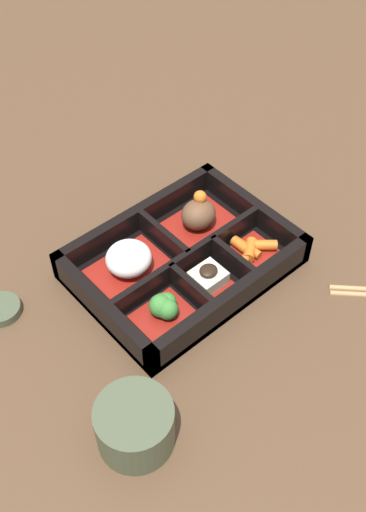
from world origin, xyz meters
The scene contains 10 objects.
ground_plane centered at (0.00, 0.00, 0.00)m, with size 3.00×3.00×0.00m, color #4C3523.
bento_base centered at (0.00, 0.00, 0.01)m, with size 0.27×0.20×0.01m.
bento_rim centered at (0.00, 0.00, 0.02)m, with size 0.27×0.20×0.04m.
bowl_rice centered at (-0.06, 0.04, 0.03)m, with size 0.10×0.07×0.04m.
bowl_stew centered at (0.06, 0.04, 0.03)m, with size 0.10×0.07×0.06m.
bowl_greens centered at (-0.07, -0.05, 0.03)m, with size 0.07×0.05×0.03m.
bowl_tofu centered at (0.00, -0.05, 0.02)m, with size 0.05×0.05×0.03m.
bowl_carrots centered at (0.08, -0.05, 0.02)m, with size 0.07×0.05×0.02m.
tea_cup centered at (-0.19, -0.14, 0.03)m, with size 0.08×0.08×0.06m.
sauce_dish centered at (-0.21, 0.09, 0.01)m, with size 0.05×0.05×0.01m.
Camera 1 is at (-0.33, -0.38, 0.59)m, focal length 42.00 mm.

